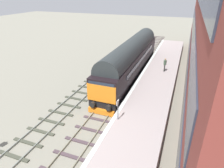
{
  "coord_description": "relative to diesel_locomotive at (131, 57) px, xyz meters",
  "views": [
    {
      "loc": [
        6.1,
        -18.37,
        10.0
      ],
      "look_at": [
        0.2,
        -2.81,
        2.06
      ],
      "focal_mm": 31.66,
      "sensor_mm": 36.0,
      "label": 1
    }
  ],
  "objects": [
    {
      "name": "ground_plane",
      "position": [
        -0.0,
        -4.38,
        -2.48
      ],
      "size": [
        140.0,
        140.0,
        0.0
      ],
      "primitive_type": "plane",
      "color": "gray",
      "rests_on": "ground"
    },
    {
      "name": "track_main",
      "position": [
        -0.0,
        -4.38,
        -2.43
      ],
      "size": [
        2.5,
        60.0,
        0.15
      ],
      "color": "gray",
      "rests_on": "ground"
    },
    {
      "name": "track_adjacent_west",
      "position": [
        -3.48,
        -4.38,
        -2.43
      ],
      "size": [
        2.5,
        60.0,
        0.15
      ],
      "color": "slate",
      "rests_on": "ground"
    },
    {
      "name": "station_platform",
      "position": [
        3.6,
        -4.38,
        -1.98
      ],
      "size": [
        4.0,
        44.0,
        1.01
      ],
      "color": "#A49794",
      "rests_on": "ground"
    },
    {
      "name": "station_building",
      "position": [
        9.06,
        0.65,
        3.43
      ],
      "size": [
        4.89,
        40.46,
        11.83
      ],
      "color": "brown",
      "rests_on": "ground"
    },
    {
      "name": "diesel_locomotive",
      "position": [
        0.0,
        0.0,
        0.0
      ],
      "size": [
        2.74,
        18.94,
        4.68
      ],
      "color": "black",
      "rests_on": "ground"
    },
    {
      "name": "platform_number_sign",
      "position": [
        2.06,
        -10.87,
        -0.36
      ],
      "size": [
        0.1,
        0.44,
        1.65
      ],
      "color": "slate",
      "rests_on": "station_platform"
    },
    {
      "name": "waiting_passenger",
      "position": [
        4.09,
        0.55,
        -0.49
      ],
      "size": [
        0.34,
        0.51,
        1.64
      ],
      "rotation": [
        0.0,
        0.0,
        1.56
      ],
      "color": "#32322F",
      "rests_on": "station_platform"
    }
  ]
}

